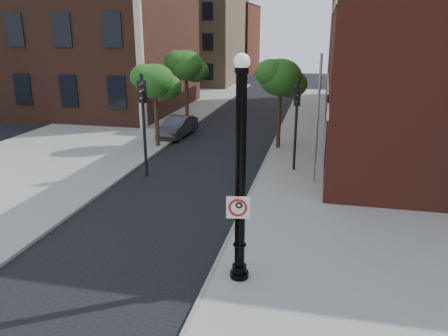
% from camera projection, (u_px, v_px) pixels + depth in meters
% --- Properties ---
extents(ground, '(120.00, 120.00, 0.00)m').
position_uv_depth(ground, '(141.00, 270.00, 12.44)').
color(ground, black).
rests_on(ground, ground).
extents(sidewalk_right, '(8.00, 60.00, 0.12)m').
position_uv_depth(sidewalk_right, '(345.00, 174.00, 20.45)').
color(sidewalk_right, gray).
rests_on(sidewalk_right, ground).
extents(sidewalk_left, '(10.00, 50.00, 0.12)m').
position_uv_depth(sidewalk_left, '(123.00, 125.00, 31.04)').
color(sidewalk_left, gray).
rests_on(sidewalk_left, ground).
extents(curb_edge, '(0.10, 60.00, 0.14)m').
position_uv_depth(curb_edge, '(262.00, 169.00, 21.28)').
color(curb_edge, gray).
rests_on(curb_edge, ground).
extents(victorian_building, '(18.60, 14.60, 17.95)m').
position_uv_depth(victorian_building, '(68.00, 1.00, 35.43)').
color(victorian_building, '#552E1F').
rests_on(victorian_building, ground).
extents(bg_building_tan_a, '(12.00, 12.00, 12.00)m').
position_uv_depth(bg_building_tan_a, '(189.00, 34.00, 54.02)').
color(bg_building_tan_a, olive).
rests_on(bg_building_tan_a, ground).
extents(bg_building_red, '(12.00, 12.00, 10.00)m').
position_uv_depth(bg_building_red, '(216.00, 40.00, 67.34)').
color(bg_building_red, maroon).
rests_on(bg_building_red, ground).
extents(lamppost, '(0.51, 0.51, 6.05)m').
position_uv_depth(lamppost, '(240.00, 185.00, 11.09)').
color(lamppost, black).
rests_on(lamppost, ground).
extents(no_parking_sign, '(0.60, 0.13, 0.61)m').
position_uv_depth(no_parking_sign, '(238.00, 207.00, 11.13)').
color(no_parking_sign, white).
rests_on(no_parking_sign, ground).
extents(parked_car, '(1.68, 3.98, 1.28)m').
position_uv_depth(parked_car, '(178.00, 127.00, 27.78)').
color(parked_car, '#333238').
rests_on(parked_car, ground).
extents(traffic_signal_left, '(0.37, 0.42, 4.72)m').
position_uv_depth(traffic_signal_left, '(143.00, 109.00, 19.42)').
color(traffic_signal_left, black).
rests_on(traffic_signal_left, ground).
extents(traffic_signal_right, '(0.32, 0.38, 4.38)m').
position_uv_depth(traffic_signal_right, '(297.00, 111.00, 20.13)').
color(traffic_signal_right, black).
rests_on(traffic_signal_right, ground).
extents(utility_pole, '(0.11, 0.11, 5.63)m').
position_uv_depth(utility_pole, '(317.00, 122.00, 18.56)').
color(utility_pole, '#999999').
rests_on(utility_pole, ground).
extents(street_tree_a, '(2.64, 2.39, 4.76)m').
position_uv_depth(street_tree_a, '(156.00, 82.00, 24.22)').
color(street_tree_a, '#362515').
rests_on(street_tree_a, ground).
extents(street_tree_b, '(2.88, 2.61, 5.20)m').
position_uv_depth(street_tree_b, '(187.00, 66.00, 30.31)').
color(street_tree_b, '#362515').
rests_on(street_tree_b, ground).
extents(street_tree_c, '(2.81, 2.54, 5.06)m').
position_uv_depth(street_tree_c, '(281.00, 79.00, 23.80)').
color(street_tree_c, '#362515').
rests_on(street_tree_c, ground).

